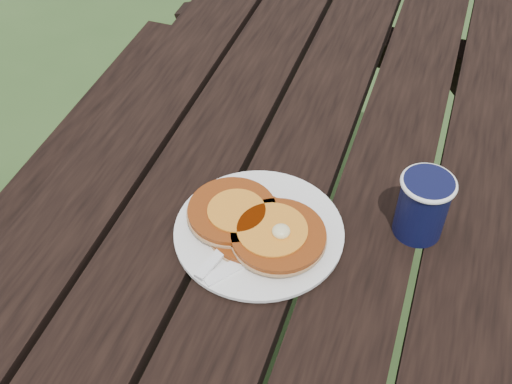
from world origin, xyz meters
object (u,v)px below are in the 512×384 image
(pancake_stack, at_px, (256,225))
(coffee_cup, at_px, (423,203))
(plate, at_px, (259,232))
(picnic_table, at_px, (268,345))

(pancake_stack, relative_size, coffee_cup, 2.07)
(coffee_cup, bearing_deg, plate, -158.97)
(pancake_stack, bearing_deg, plate, 59.18)
(pancake_stack, xyz_separation_m, coffee_cup, (0.23, 0.09, 0.03))
(picnic_table, height_order, plate, plate)
(plate, xyz_separation_m, coffee_cup, (0.22, 0.09, 0.05))
(picnic_table, height_order, coffee_cup, coffee_cup)
(picnic_table, distance_m, pancake_stack, 0.41)
(picnic_table, relative_size, plate, 7.26)
(coffee_cup, bearing_deg, pancake_stack, -158.17)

